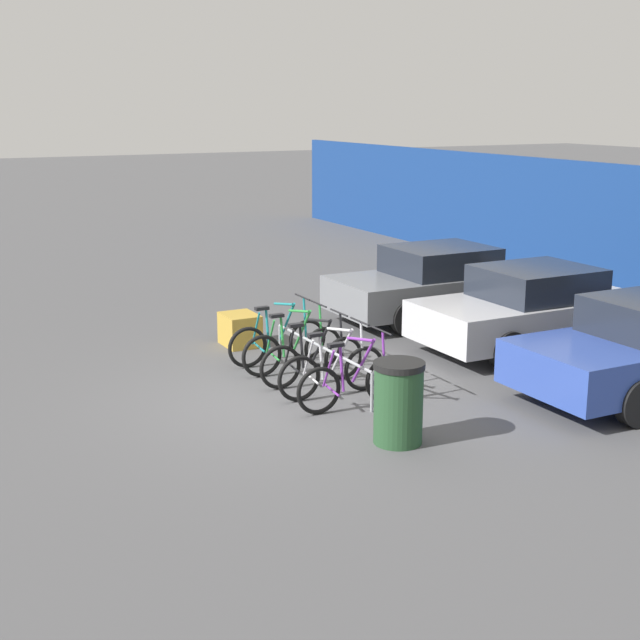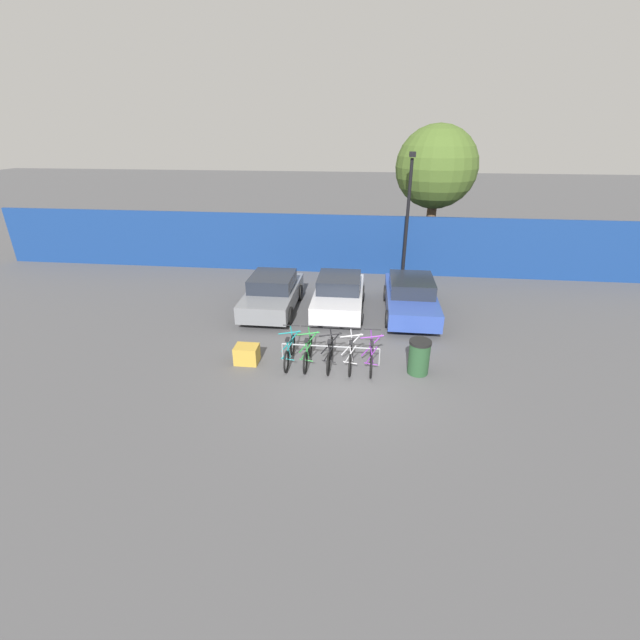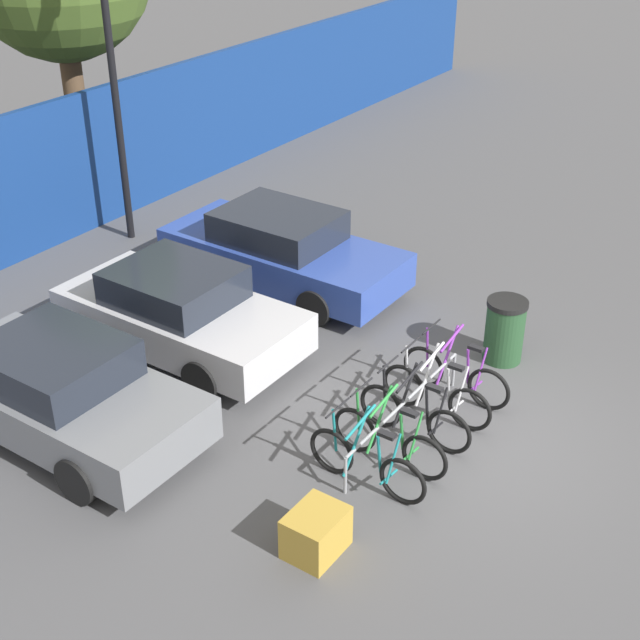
% 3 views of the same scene
% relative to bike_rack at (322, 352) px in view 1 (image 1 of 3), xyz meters
% --- Properties ---
extents(ground_plane, '(120.00, 120.00, 0.00)m').
position_rel_bike_rack_xyz_m(ground_plane, '(0.48, -0.68, -0.47)').
color(ground_plane, '#4C4C4F').
extents(bike_rack, '(2.98, 0.04, 0.57)m').
position_rel_bike_rack_xyz_m(bike_rack, '(0.00, 0.00, 0.00)').
color(bike_rack, gray).
rests_on(bike_rack, ground).
extents(bicycle_teal, '(0.68, 1.71, 1.05)m').
position_rel_bike_rack_xyz_m(bicycle_teal, '(-1.22, -0.15, -0.10)').
color(bicycle_teal, black).
rests_on(bicycle_teal, ground).
extents(bicycle_green, '(0.68, 1.71, 1.05)m').
position_rel_bike_rack_xyz_m(bicycle_green, '(-0.66, -0.15, -0.10)').
color(bicycle_green, black).
rests_on(bicycle_green, ground).
extents(bicycle_black, '(0.68, 1.71, 1.05)m').
position_rel_bike_rack_xyz_m(bicycle_black, '(0.00, -0.15, -0.10)').
color(bicycle_black, black).
rests_on(bicycle_black, ground).
extents(bicycle_silver, '(0.68, 1.71, 1.05)m').
position_rel_bike_rack_xyz_m(bicycle_silver, '(0.62, -0.15, -0.10)').
color(bicycle_silver, black).
rests_on(bicycle_silver, ground).
extents(bicycle_purple, '(0.68, 1.71, 1.05)m').
position_rel_bike_rack_xyz_m(bicycle_purple, '(1.22, -0.15, -0.10)').
color(bicycle_purple, black).
rests_on(bicycle_purple, ground).
extents(car_grey, '(1.91, 4.04, 1.40)m').
position_rel_bike_rack_xyz_m(car_grey, '(-2.59, 3.83, 0.22)').
color(car_grey, slate).
rests_on(car_grey, ground).
extents(car_silver, '(1.91, 3.95, 1.40)m').
position_rel_bike_rack_xyz_m(car_silver, '(-0.05, 4.01, 0.21)').
color(car_silver, '#B7B7BC').
rests_on(car_silver, ground).
extents(trash_bin, '(0.63, 0.63, 1.03)m').
position_rel_bike_rack_xyz_m(trash_bin, '(2.57, -0.29, 0.04)').
color(trash_bin, '#234728').
rests_on(trash_bin, ground).
extents(cargo_crate, '(0.70, 0.56, 0.55)m').
position_rel_bike_rack_xyz_m(cargo_crate, '(-2.50, -0.27, -0.20)').
color(cargo_crate, '#B28C33').
rests_on(cargo_crate, ground).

